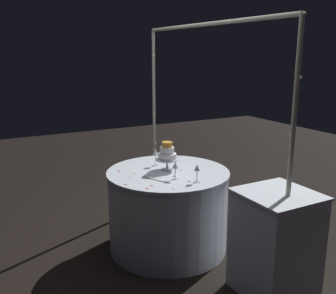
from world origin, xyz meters
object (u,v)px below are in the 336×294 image
wine_glass_0 (155,153)px  wine_glass_1 (197,169)px  wine_glass_2 (175,167)px  cake_knife (155,179)px  tiered_cake (167,154)px  main_table (168,210)px  side_table (275,243)px  decorative_arch (206,100)px

wine_glass_0 → wine_glass_1: (0.62, 0.09, -0.01)m
wine_glass_2 → cake_knife: (-0.07, -0.17, -0.11)m
tiered_cake → main_table: bearing=-17.4°
side_table → wine_glass_0: size_ratio=4.94×
tiered_cake → wine_glass_2: tiered_cake is taller
side_table → cake_knife: (-0.88, -0.61, 0.37)m
side_table → wine_glass_2: (-0.81, -0.44, 0.48)m
main_table → tiered_cake: size_ratio=4.25×
wine_glass_2 → side_table: bearing=28.8°
main_table → wine_glass_0: bearing=-174.5°
wine_glass_1 → cake_knife: size_ratio=0.57×
main_table → side_table: (1.04, 0.39, 0.03)m
decorative_arch → cake_knife: decorative_arch is taller
main_table → wine_glass_1: bearing=10.3°
main_table → cake_knife: cake_knife is taller
main_table → wine_glass_2: bearing=-12.8°
wine_glass_0 → cake_knife: 0.45m
tiered_cake → wine_glass_1: (0.44, 0.06, -0.04)m
decorative_arch → side_table: (1.04, -0.02, -1.01)m
decorative_arch → wine_glass_0: bearing=-117.7°
tiered_cake → cake_knife: 0.35m
side_table → wine_glass_1: wine_glass_1 is taller
main_table → side_table: 1.11m
side_table → wine_glass_0: (-1.26, -0.41, 0.49)m
decorative_arch → cake_knife: (0.16, -0.63, -0.64)m
wine_glass_1 → cake_knife: (-0.23, -0.29, -0.11)m
decorative_arch → wine_glass_0: 0.71m
main_table → wine_glass_0: (-0.22, -0.02, 0.52)m
decorative_arch → side_table: bearing=-0.9°
tiered_cake → wine_glass_0: bearing=-169.3°
wine_glass_0 → wine_glass_1: 0.62m
cake_knife → wine_glass_0: bearing=152.8°
side_table → cake_knife: bearing=-145.1°
wine_glass_1 → main_table: bearing=-169.7°
tiered_cake → decorative_arch: bearing=83.8°
side_table → cake_knife: 1.13m
side_table → cake_knife: size_ratio=3.03×
wine_glass_1 → wine_glass_2: 0.20m
main_table → side_table: side_table is taller
main_table → wine_glass_2: (0.23, -0.05, 0.50)m
wine_glass_0 → wine_glass_1: wine_glass_0 is taller
decorative_arch → wine_glass_0: size_ratio=13.40×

